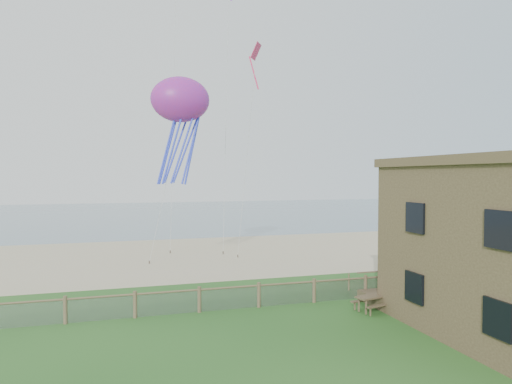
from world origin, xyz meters
TOP-DOWN VIEW (x-y plane):
  - ground at (0.00, 0.00)m, footprint 160.00×160.00m
  - sand_beach at (0.00, 22.00)m, footprint 72.00×20.00m
  - ocean at (0.00, 66.00)m, footprint 160.00×68.00m
  - chainlink_fence at (0.00, 6.00)m, footprint 36.20×0.20m
  - motel_deck at (13.00, 5.00)m, footprint 15.00×2.00m
  - picnic_table at (5.16, 3.82)m, footprint 2.03×1.70m
  - octopus_kite at (-2.58, 16.15)m, footprint 4.19×3.27m
  - kite_red at (2.77, 15.82)m, footprint 2.22×2.04m

SIDE VIEW (x-z plane):
  - ground at x=0.00m, z-range 0.00..0.00m
  - ocean at x=0.00m, z-range -0.01..0.01m
  - sand_beach at x=0.00m, z-range -0.01..0.01m
  - motel_deck at x=13.00m, z-range 0.00..0.50m
  - picnic_table at x=5.16m, z-range 0.00..0.75m
  - chainlink_fence at x=0.00m, z-range -0.07..1.18m
  - octopus_kite at x=-2.58m, z-range 5.93..13.76m
  - kite_red at x=2.77m, z-range 13.15..16.10m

